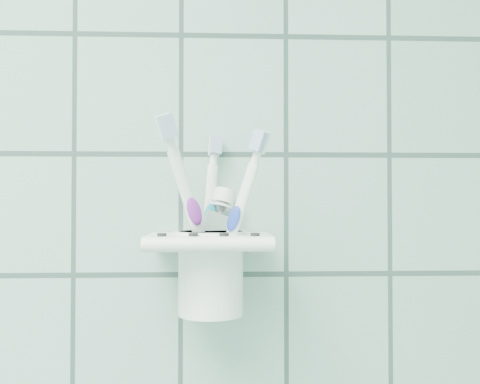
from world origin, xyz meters
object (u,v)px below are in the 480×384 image
object	(u,v)px
toothbrush_orange	(208,216)
toothpaste_tube	(197,235)
toothbrush_pink	(222,206)
toothbrush_blue	(202,216)
cup	(211,269)
holder_bracket	(209,243)

from	to	relation	value
toothbrush_orange	toothpaste_tube	xyz separation A→B (m)	(-0.01, 0.01, -0.02)
toothbrush_pink	toothpaste_tube	size ratio (longest dim) A/B	1.46
toothbrush_pink	toothbrush_blue	xyz separation A→B (m)	(-0.02, -0.00, -0.01)
toothbrush_pink	toothbrush_orange	distance (m)	0.03
toothbrush_orange	toothpaste_tube	world-z (taller)	toothbrush_orange
cup	toothbrush_pink	world-z (taller)	toothbrush_pink
holder_bracket	toothbrush_pink	world-z (taller)	toothbrush_pink
toothbrush_pink	cup	bearing A→B (deg)	169.57
toothbrush_pink	toothbrush_orange	xyz separation A→B (m)	(-0.01, -0.02, -0.01)
toothbrush_blue	toothbrush_orange	bearing A→B (deg)	-85.91
toothbrush_pink	holder_bracket	bearing A→B (deg)	-177.00
holder_bracket	toothbrush_blue	bearing A→B (deg)	146.71
holder_bracket	toothpaste_tube	world-z (taller)	toothpaste_tube
holder_bracket	toothbrush_blue	world-z (taller)	toothbrush_blue
toothpaste_tube	cup	bearing A→B (deg)	-2.54
toothbrush_pink	toothpaste_tube	world-z (taller)	toothbrush_pink
toothbrush_orange	toothbrush_blue	bearing A→B (deg)	147.92
toothbrush_pink	toothbrush_blue	world-z (taller)	toothbrush_pink
toothbrush_pink	toothbrush_orange	bearing A→B (deg)	-152.91
cup	toothpaste_tube	world-z (taller)	toothpaste_tube
holder_bracket	toothpaste_tube	distance (m)	0.02
holder_bracket	toothbrush_orange	world-z (taller)	toothbrush_orange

